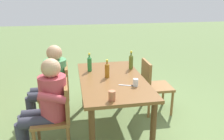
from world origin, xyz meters
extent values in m
plane|color=#6B844C|center=(0.00, 0.00, 0.00)|extent=(24.00, 24.00, 0.00)
cube|color=brown|center=(0.00, 0.00, 0.74)|extent=(1.57, 0.87, 0.04)
cylinder|color=brown|center=(-0.71, -0.35, 0.36)|extent=(0.07, 0.07, 0.72)
cylinder|color=brown|center=(0.71, -0.35, 0.36)|extent=(0.07, 0.07, 0.72)
cylinder|color=brown|center=(-0.71, 0.35, 0.36)|extent=(0.07, 0.07, 0.72)
cylinder|color=brown|center=(0.71, 0.35, 0.36)|extent=(0.07, 0.07, 0.72)
cube|color=olive|center=(-0.35, 0.81, 0.43)|extent=(0.45, 0.45, 0.04)
cube|color=olive|center=(-0.35, 0.61, 0.66)|extent=(0.42, 0.05, 0.42)
cylinder|color=olive|center=(-0.17, 1.01, 0.21)|extent=(0.04, 0.04, 0.41)
cylinder|color=olive|center=(-0.16, 0.63, 0.21)|extent=(0.04, 0.04, 0.41)
cube|color=olive|center=(0.35, 0.81, 0.43)|extent=(0.44, 0.44, 0.04)
cube|color=olive|center=(0.36, 0.61, 0.66)|extent=(0.42, 0.04, 0.42)
cylinder|color=olive|center=(0.54, 1.01, 0.21)|extent=(0.04, 0.04, 0.41)
cylinder|color=olive|center=(0.16, 1.00, 0.21)|extent=(0.04, 0.04, 0.41)
cylinder|color=olive|center=(0.55, 0.63, 0.21)|extent=(0.04, 0.04, 0.41)
cylinder|color=olive|center=(0.17, 0.62, 0.21)|extent=(0.04, 0.04, 0.41)
cube|color=olive|center=(0.35, -0.81, 0.43)|extent=(0.45, 0.45, 0.04)
cube|color=olive|center=(0.36, -0.61, 0.66)|extent=(0.42, 0.05, 0.42)
cylinder|color=olive|center=(0.16, -1.00, 0.21)|extent=(0.04, 0.04, 0.41)
cylinder|color=olive|center=(0.54, -1.01, 0.21)|extent=(0.04, 0.04, 0.41)
cylinder|color=olive|center=(0.17, -0.62, 0.21)|extent=(0.04, 0.04, 0.41)
cylinder|color=olive|center=(0.55, -0.63, 0.21)|extent=(0.04, 0.04, 0.41)
cylinder|color=#B7424C|center=(-0.35, 0.76, 0.71)|extent=(0.32, 0.32, 0.52)
sphere|color=tan|center=(-0.35, 0.76, 1.07)|extent=(0.22, 0.22, 0.22)
cylinder|color=#383847|center=(-0.26, 0.96, 0.45)|extent=(0.14, 0.40, 0.14)
cylinder|color=#383847|center=(-0.26, 1.16, 0.23)|extent=(0.11, 0.11, 0.45)
cylinder|color=#B7424C|center=(-0.16, 0.76, 0.79)|extent=(0.09, 0.31, 0.16)
cylinder|color=#383847|center=(-0.44, 0.96, 0.45)|extent=(0.14, 0.40, 0.14)
cylinder|color=#B7424C|center=(-0.54, 0.76, 0.79)|extent=(0.09, 0.31, 0.16)
cylinder|color=#4C935B|center=(0.35, 0.76, 0.71)|extent=(0.32, 0.32, 0.52)
sphere|color=tan|center=(0.35, 0.76, 1.07)|extent=(0.22, 0.22, 0.22)
cylinder|color=#383847|center=(0.44, 0.96, 0.45)|extent=(0.14, 0.40, 0.14)
cylinder|color=#383847|center=(0.44, 1.16, 0.23)|extent=(0.11, 0.11, 0.45)
cylinder|color=#4C935B|center=(0.54, 0.76, 0.79)|extent=(0.09, 0.31, 0.16)
cylinder|color=#383847|center=(0.26, 0.96, 0.45)|extent=(0.14, 0.40, 0.14)
cylinder|color=#383847|center=(0.26, 1.16, 0.23)|extent=(0.11, 0.11, 0.45)
cylinder|color=#4C935B|center=(0.16, 0.76, 0.79)|extent=(0.09, 0.31, 0.16)
cylinder|color=#566623|center=(0.35, -0.36, 0.86)|extent=(0.06, 0.06, 0.20)
cone|color=#566623|center=(0.35, -0.36, 0.98)|extent=(0.06, 0.06, 0.03)
cylinder|color=#566623|center=(0.35, -0.36, 1.01)|extent=(0.03, 0.03, 0.03)
cylinder|color=yellow|center=(0.35, -0.36, 1.03)|extent=(0.03, 0.03, 0.02)
cylinder|color=#287A38|center=(0.36, 0.27, 0.86)|extent=(0.06, 0.06, 0.20)
cone|color=#287A38|center=(0.36, 0.27, 0.98)|extent=(0.06, 0.06, 0.03)
cylinder|color=#287A38|center=(0.36, 0.27, 1.00)|extent=(0.03, 0.03, 0.03)
cylinder|color=yellow|center=(0.36, 0.27, 1.03)|extent=(0.03, 0.03, 0.02)
cylinder|color=#996019|center=(0.05, 0.06, 0.85)|extent=(0.06, 0.06, 0.18)
cone|color=#996019|center=(0.05, 0.06, 0.96)|extent=(0.06, 0.06, 0.03)
cylinder|color=#996019|center=(0.05, 0.06, 0.98)|extent=(0.03, 0.03, 0.03)
cylinder|color=yellow|center=(0.05, 0.06, 1.01)|extent=(0.03, 0.03, 0.02)
cylinder|color=silver|center=(-0.33, -0.24, 0.81)|extent=(0.07, 0.07, 0.10)
cylinder|color=#BC6B47|center=(-0.67, 0.12, 0.82)|extent=(0.08, 0.08, 0.11)
cube|color=silver|center=(-0.28, -0.12, 0.77)|extent=(0.09, 0.17, 0.01)
cube|color=black|center=(-0.33, -0.22, 0.77)|extent=(0.05, 0.08, 0.01)
cube|color=#47663D|center=(1.19, 0.03, 0.23)|extent=(0.29, 0.15, 0.46)
cube|color=#395130|center=(1.19, -0.07, 0.15)|extent=(0.20, 0.06, 0.20)
camera|label=1|loc=(-2.86, 0.53, 1.85)|focal=36.40mm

